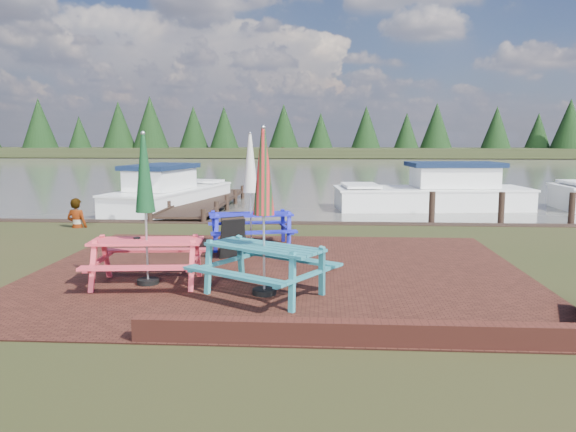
% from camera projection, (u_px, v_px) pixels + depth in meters
% --- Properties ---
extents(ground, '(120.00, 120.00, 0.00)m').
position_uv_depth(ground, '(274.00, 287.00, 9.38)').
color(ground, black).
rests_on(ground, ground).
extents(paving, '(9.00, 7.50, 0.02)m').
position_uv_depth(paving, '(279.00, 272.00, 10.37)').
color(paving, '#341710').
rests_on(paving, ground).
extents(brick_wall, '(6.21, 1.79, 0.30)m').
position_uv_depth(brick_wall, '(432.00, 330.00, 6.84)').
color(brick_wall, '#4C1E16').
rests_on(brick_wall, ground).
extents(water, '(120.00, 60.00, 0.02)m').
position_uv_depth(water, '(314.00, 168.00, 45.95)').
color(water, '#4E4B43').
rests_on(water, ground).
extents(far_treeline, '(120.00, 10.00, 8.10)m').
position_uv_depth(far_treeline, '(318.00, 131.00, 74.15)').
color(far_treeline, black).
rests_on(far_treeline, ground).
extents(picnic_table_teal, '(2.50, 2.43, 2.63)m').
position_uv_depth(picnic_table_teal, '(264.00, 238.00, 8.73)').
color(picnic_table_teal, '#27747E').
rests_on(picnic_table_teal, ground).
extents(picnic_table_red, '(1.99, 1.81, 2.55)m').
position_uv_depth(picnic_table_red, '(146.00, 233.00, 9.37)').
color(picnic_table_red, '#DC3846').
rests_on(picnic_table_red, ground).
extents(picnic_table_blue, '(2.19, 2.04, 2.57)m').
position_uv_depth(picnic_table_blue, '(251.00, 208.00, 12.59)').
color(picnic_table_blue, '#1719AD').
rests_on(picnic_table_blue, ground).
extents(chalkboard, '(0.54, 0.74, 0.83)m').
position_uv_depth(chalkboard, '(233.00, 237.00, 11.56)').
color(chalkboard, black).
rests_on(chalkboard, ground).
extents(jetty, '(1.76, 9.08, 1.00)m').
position_uv_depth(jetty, '(207.00, 202.00, 20.73)').
color(jetty, black).
rests_on(jetty, ground).
extents(boat_jetty, '(3.56, 6.77, 1.87)m').
position_uv_depth(boat_jetty, '(169.00, 195.00, 20.79)').
color(boat_jetty, white).
rests_on(boat_jetty, ground).
extents(boat_near, '(7.30, 3.10, 1.92)m').
position_uv_depth(boat_near, '(435.00, 194.00, 20.92)').
color(boat_near, white).
rests_on(boat_near, ground).
extents(person, '(0.64, 0.47, 1.62)m').
position_uv_depth(person, '(76.00, 199.00, 15.41)').
color(person, gray).
rests_on(person, ground).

